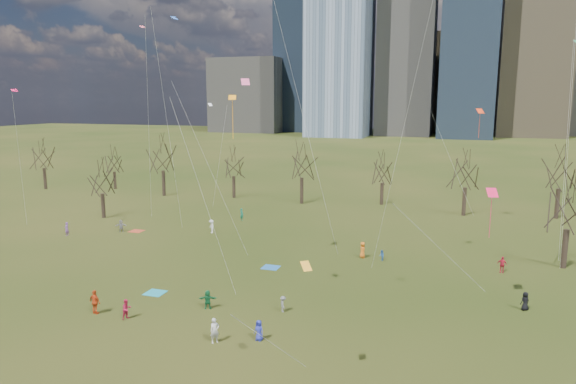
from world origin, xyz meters
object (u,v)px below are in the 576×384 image
(person_0, at_px, (259,330))
(blanket_navy, at_px, (271,267))
(blanket_teal, at_px, (155,293))
(blanket_crimson, at_px, (137,231))
(person_4, at_px, (95,302))
(person_1, at_px, (215,331))
(person_2, at_px, (127,309))

(person_0, bearing_deg, blanket_navy, 121.45)
(blanket_teal, height_order, blanket_navy, same)
(blanket_crimson, relative_size, person_4, 0.85)
(person_1, relative_size, person_4, 0.91)
(blanket_teal, bearing_deg, person_4, -110.52)
(blanket_navy, bearing_deg, person_2, -112.70)
(blanket_teal, height_order, person_0, person_0)
(person_4, bearing_deg, blanket_teal, -98.68)
(blanket_teal, bearing_deg, person_2, -79.97)
(blanket_teal, distance_m, person_0, 12.62)
(person_0, distance_m, person_1, 2.95)
(blanket_teal, xyz_separation_m, person_4, (-1.91, -5.11, 0.93))
(person_4, bearing_deg, person_0, -168.86)
(blanket_navy, distance_m, blanket_crimson, 21.97)
(blanket_teal, height_order, person_1, person_1)
(person_2, bearing_deg, blanket_crimson, 53.32)
(blanket_crimson, distance_m, person_1, 32.54)
(person_2, xyz_separation_m, person_4, (-2.82, 0.03, 0.17))
(person_1, bearing_deg, blanket_navy, 49.87)
(blanket_teal, relative_size, blanket_navy, 1.00)
(person_2, bearing_deg, person_0, -70.47)
(blanket_crimson, relative_size, person_1, 0.93)
(person_0, bearing_deg, person_4, -166.46)
(blanket_crimson, height_order, person_0, person_0)
(blanket_teal, height_order, person_2, person_2)
(blanket_navy, relative_size, person_2, 1.04)
(person_1, height_order, person_4, person_4)
(blanket_teal, relative_size, person_4, 0.85)
(blanket_teal, relative_size, person_0, 1.12)
(person_0, bearing_deg, blanket_teal, 169.51)
(blanket_teal, relative_size, person_1, 0.93)
(person_1, xyz_separation_m, person_2, (-7.86, 1.37, -0.09))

